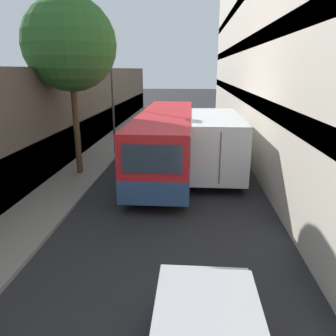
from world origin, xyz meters
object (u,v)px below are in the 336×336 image
(box_truck, at_px, (214,139))
(street_tree_left, at_px, (70,45))
(bus, at_px, (166,139))
(street_lamp, at_px, (111,70))
(panel_van, at_px, (161,119))

(box_truck, xyz_separation_m, street_tree_left, (-6.55, -1.59, 4.45))
(bus, distance_m, box_truck, 2.44)
(bus, xyz_separation_m, street_tree_left, (-4.13, -1.32, 4.45))
(bus, height_order, box_truck, bus)
(street_lamp, bearing_deg, bus, -38.24)
(street_lamp, xyz_separation_m, street_tree_left, (-0.86, -3.90, 1.07))
(street_lamp, relative_size, street_tree_left, 0.88)
(panel_van, xyz_separation_m, street_tree_left, (-2.84, -12.07, 4.96))
(panel_van, bearing_deg, box_truck, -70.48)
(panel_van, relative_size, street_lamp, 0.63)
(box_truck, height_order, street_lamp, street_lamp)
(bus, bearing_deg, street_lamp, 141.76)
(bus, relative_size, street_lamp, 1.69)
(box_truck, relative_size, panel_van, 1.99)
(bus, relative_size, street_tree_left, 1.48)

